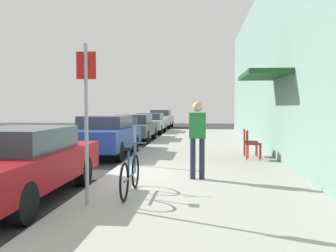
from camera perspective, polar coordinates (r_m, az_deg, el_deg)
ground_plane at (r=8.91m, az=-9.63°, el=-8.12°), size 60.00×60.00×0.00m
sidewalk_slab at (r=10.58m, az=5.16°, el=-6.01°), size 4.50×32.00×0.12m
building_facade at (r=10.82m, az=18.25°, el=10.49°), size 1.40×32.00×6.31m
parked_car_0 at (r=7.37m, az=-22.03°, el=-5.14°), size 1.80×4.40×1.32m
parked_car_1 at (r=13.13m, az=-9.59°, el=-1.34°), size 1.80×4.40×1.39m
parked_car_2 at (r=18.62m, az=-5.15°, el=-0.17°), size 1.80×4.40×1.32m
parked_car_3 at (r=24.20m, az=-2.73°, el=0.53°), size 1.80×4.40×1.29m
parked_car_4 at (r=30.31m, az=-1.12°, el=1.15°), size 1.80×4.40×1.45m
parking_meter at (r=10.12m, az=-5.07°, el=-1.70°), size 0.12×0.10×1.32m
street_sign at (r=6.15m, az=-12.37°, el=2.27°), size 0.32×0.06×2.60m
bicycle_0 at (r=6.85m, az=-5.78°, el=-7.38°), size 0.46×1.71×0.90m
cafe_chair_0 at (r=11.53m, az=12.61°, el=-2.50°), size 0.53×0.53×0.87m
cafe_chair_1 at (r=12.30m, az=12.13°, el=-2.16°), size 0.46×0.46×0.87m
pedestrian_standing at (r=8.16m, az=4.53°, el=-1.17°), size 0.36×0.22×1.70m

